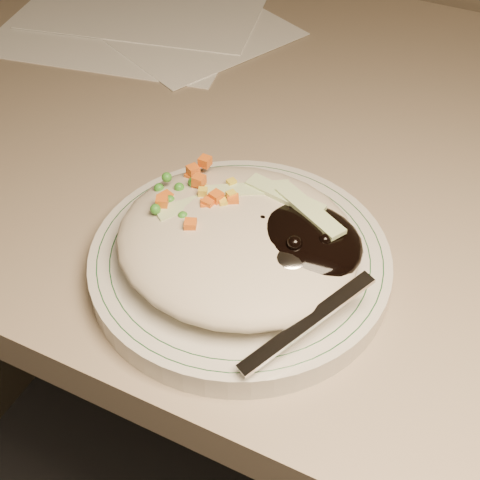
% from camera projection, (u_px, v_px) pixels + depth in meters
% --- Properties ---
extents(desk, '(1.40, 0.70, 0.74)m').
position_uv_depth(desk, '(405.00, 300.00, 0.79)').
color(desk, gray).
rests_on(desk, ground).
extents(plate, '(0.24, 0.24, 0.02)m').
position_uv_depth(plate, '(240.00, 263.00, 0.54)').
color(plate, silver).
rests_on(plate, desk).
extents(plate_rim, '(0.23, 0.23, 0.00)m').
position_uv_depth(plate_rim, '(240.00, 254.00, 0.54)').
color(plate_rim, '#144723').
rests_on(plate_rim, plate).
extents(meal, '(0.21, 0.19, 0.05)m').
position_uv_depth(meal, '(244.00, 237.00, 0.52)').
color(meal, '#BEB29A').
rests_on(meal, plate).
extents(papers, '(0.39, 0.35, 0.00)m').
position_uv_depth(papers, '(148.00, 16.00, 0.87)').
color(papers, white).
rests_on(papers, desk).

